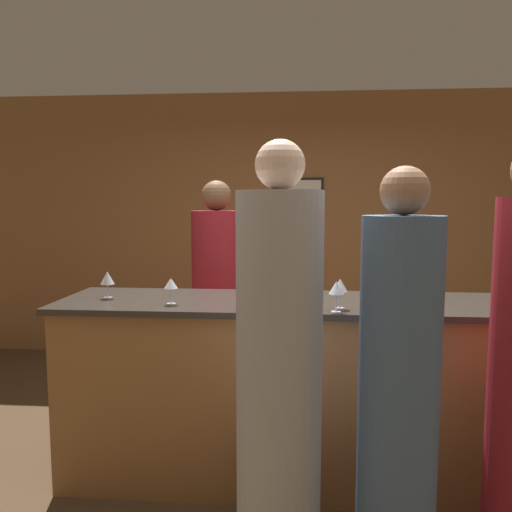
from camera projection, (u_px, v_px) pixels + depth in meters
ground_plane at (294, 477)px, 3.03m from camera, size 14.00×14.00×0.00m
back_wall at (296, 227)px, 5.30m from camera, size 8.00×0.08×2.80m
bar_counter at (294, 390)px, 2.97m from camera, size 2.78×0.71×1.09m
bartender at (217, 310)px, 3.82m from camera, size 0.39×0.39×1.83m
guest_0 at (398, 397)px, 2.10m from camera, size 0.34×0.34×1.81m
guest_2 at (279, 379)px, 2.17m from camera, size 0.37×0.37×1.92m
wine_bottle_0 at (246, 290)px, 2.63m from camera, size 0.07×0.07×0.28m
ice_bucket at (278, 284)px, 2.92m from camera, size 0.18×0.18×0.19m
wine_glass_0 at (394, 280)px, 2.78m from camera, size 0.07×0.07×0.18m
wine_glass_1 at (298, 288)px, 2.61m from camera, size 0.06×0.06×0.17m
wine_glass_2 at (311, 279)px, 2.85m from camera, size 0.06×0.06×0.18m
wine_glass_3 at (107, 278)px, 2.98m from camera, size 0.08×0.08×0.16m
wine_glass_4 at (340, 286)px, 2.68m from camera, size 0.08×0.08×0.16m
wine_glass_5 at (336, 289)px, 2.59m from camera, size 0.08×0.08×0.16m
wine_glass_6 at (171, 284)px, 2.80m from camera, size 0.08×0.08×0.15m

